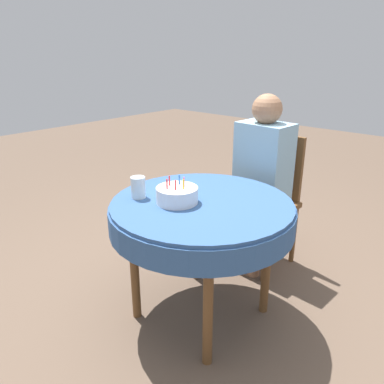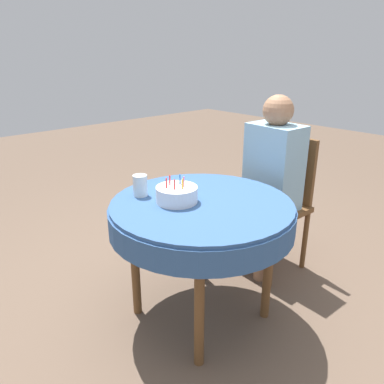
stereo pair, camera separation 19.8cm
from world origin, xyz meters
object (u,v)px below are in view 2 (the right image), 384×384
at_px(birthday_cake, 177,194).
at_px(person, 271,170).
at_px(chair, 278,198).
at_px(drinking_glass, 140,185).

bearing_deg(birthday_cake, person, 88.69).
xyz_separation_m(chair, drinking_glass, (-0.23, -0.99, 0.27)).
bearing_deg(chair, birthday_cake, -88.32).
height_order(birthday_cake, drinking_glass, birthday_cake).
relative_size(chair, birthday_cake, 4.24).
bearing_deg(drinking_glass, person, 75.88).
height_order(chair, person, person).
xyz_separation_m(person, drinking_glass, (-0.23, -0.90, 0.05)).
bearing_deg(drinking_glass, birthday_cake, 23.13).
xyz_separation_m(person, birthday_cake, (-0.02, -0.81, 0.03)).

